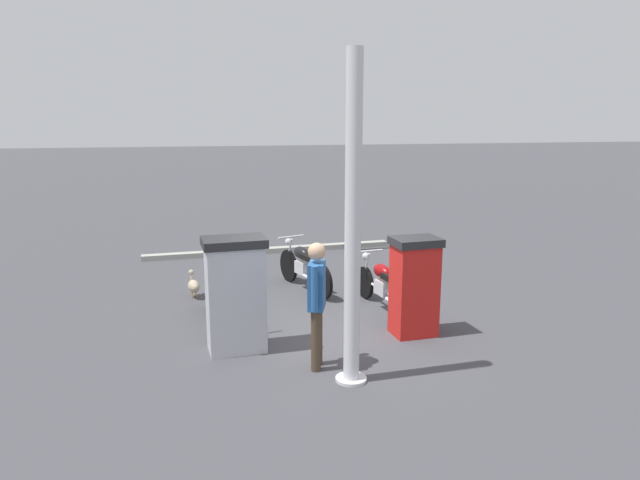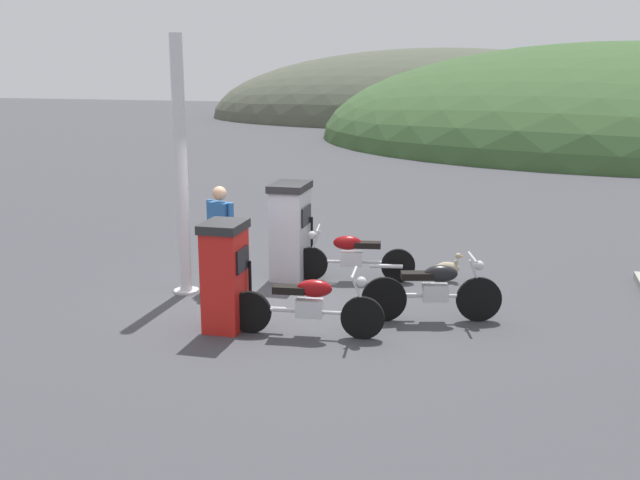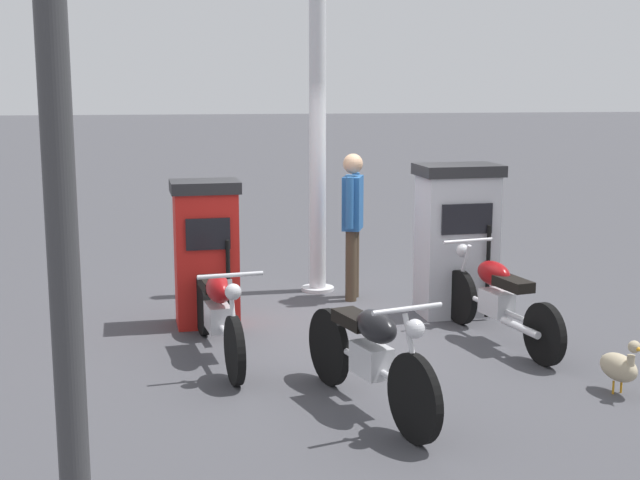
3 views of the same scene
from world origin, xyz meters
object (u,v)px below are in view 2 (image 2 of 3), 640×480
object	(u,v)px
attendant_person	(221,230)
wandering_duck	(448,268)
motorcycle_extra	(434,289)
canopy_support_pole	(181,172)
fuel_pump_near	(225,275)
fuel_pump_far	(290,230)
motorcycle_near_pump	(308,304)
motorcycle_far_pump	(352,256)

from	to	relation	value
attendant_person	wandering_duck	xyz separation A→B (m)	(3.47, 1.54, -0.74)
motorcycle_extra	canopy_support_pole	world-z (taller)	canopy_support_pole
fuel_pump_near	attendant_person	distance (m)	1.92
wandering_duck	motorcycle_extra	bearing A→B (deg)	-88.05
fuel_pump_far	motorcycle_near_pump	size ratio (longest dim) A/B	0.78
fuel_pump_near	canopy_support_pole	size ratio (longest dim) A/B	0.37
fuel_pump_near	motorcycle_far_pump	xyz separation A→B (m)	(1.08, 2.77, -0.33)
fuel_pump_near	fuel_pump_far	world-z (taller)	fuel_pump_far
motorcycle_far_pump	canopy_support_pole	distance (m)	3.17
motorcycle_far_pump	motorcycle_near_pump	bearing A→B (deg)	-87.95
motorcycle_near_pump	wandering_duck	bearing A→B (deg)	65.43
fuel_pump_near	wandering_duck	xyz separation A→B (m)	(2.63, 3.25, -0.53)
motorcycle_near_pump	motorcycle_extra	size ratio (longest dim) A/B	1.09
motorcycle_near_pump	motorcycle_far_pump	bearing A→B (deg)	92.05
motorcycle_near_pump	motorcycle_far_pump	world-z (taller)	motorcycle_near_pump
motorcycle_near_pump	attendant_person	world-z (taller)	attendant_person
attendant_person	wandering_duck	size ratio (longest dim) A/B	3.43
attendant_person	fuel_pump_far	bearing A→B (deg)	49.29
fuel_pump_far	canopy_support_pole	world-z (taller)	canopy_support_pole
fuel_pump_far	motorcycle_near_pump	world-z (taller)	fuel_pump_far
canopy_support_pole	motorcycle_far_pump	bearing A→B (deg)	30.18
motorcycle_far_pump	wandering_duck	bearing A→B (deg)	17.00
fuel_pump_near	motorcycle_extra	distance (m)	2.95
fuel_pump_near	fuel_pump_far	distance (m)	2.69
motorcycle_extra	fuel_pump_far	bearing A→B (deg)	150.46
motorcycle_far_pump	attendant_person	bearing A→B (deg)	-151.05
attendant_person	wandering_duck	world-z (taller)	attendant_person
fuel_pump_near	canopy_support_pole	bearing A→B (deg)	134.10
fuel_pump_near	wandering_duck	distance (m)	4.21
fuel_pump_near	motorcycle_extra	world-z (taller)	fuel_pump_near
attendant_person	canopy_support_pole	distance (m)	1.13
canopy_support_pole	motorcycle_extra	bearing A→B (deg)	-3.00
motorcycle_far_pump	motorcycle_extra	xyz separation A→B (m)	(1.62, -1.61, 0.03)
fuel_pump_far	motorcycle_far_pump	xyz separation A→B (m)	(1.08, 0.08, -0.39)
motorcycle_near_pump	canopy_support_pole	bearing A→B (deg)	152.41
motorcycle_near_pump	canopy_support_pole	size ratio (longest dim) A/B	0.52
fuel_pump_near	motorcycle_far_pump	size ratio (longest dim) A/B	0.75
fuel_pump_far	motorcycle_near_pump	bearing A→B (deg)	-65.92
canopy_support_pole	motorcycle_near_pump	bearing A→B (deg)	-27.59
wandering_duck	canopy_support_pole	bearing A→B (deg)	-154.67
motorcycle_far_pump	wandering_duck	xyz separation A→B (m)	(1.55, 0.47, -0.20)
motorcycle_near_pump	motorcycle_extra	distance (m)	1.88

